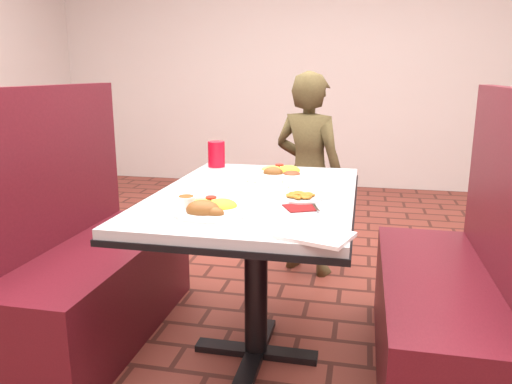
% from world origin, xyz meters
% --- Properties ---
extents(dining_table, '(0.81, 1.21, 0.75)m').
position_xyz_m(dining_table, '(0.00, 0.00, 0.65)').
color(dining_table, silver).
rests_on(dining_table, ground).
extents(booth_bench_left, '(0.47, 1.20, 1.17)m').
position_xyz_m(booth_bench_left, '(-0.80, 0.00, 0.33)').
color(booth_bench_left, maroon).
rests_on(booth_bench_left, ground).
extents(booth_bench_right, '(0.47, 1.20, 1.17)m').
position_xyz_m(booth_bench_right, '(0.80, 0.00, 0.33)').
color(booth_bench_right, maroon).
rests_on(booth_bench_right, ground).
extents(diner_person, '(0.53, 0.45, 1.24)m').
position_xyz_m(diner_person, '(0.11, 1.03, 0.62)').
color(diner_person, brown).
rests_on(diner_person, ground).
extents(near_dinner_plate, '(0.27, 0.27, 0.08)m').
position_xyz_m(near_dinner_plate, '(-0.10, -0.34, 0.78)').
color(near_dinner_plate, white).
rests_on(near_dinner_plate, dining_table).
extents(far_dinner_plate, '(0.28, 0.28, 0.07)m').
position_xyz_m(far_dinner_plate, '(0.05, 0.37, 0.78)').
color(far_dinner_plate, white).
rests_on(far_dinner_plate, dining_table).
extents(plantain_plate, '(0.17, 0.17, 0.03)m').
position_xyz_m(plantain_plate, '(0.20, -0.09, 0.76)').
color(plantain_plate, white).
rests_on(plantain_plate, dining_table).
extents(maroon_napkin, '(0.15, 0.15, 0.00)m').
position_xyz_m(maroon_napkin, '(0.21, -0.21, 0.75)').
color(maroon_napkin, '#630E0F').
rests_on(maroon_napkin, dining_table).
extents(spoon_utensil, '(0.05, 0.13, 0.00)m').
position_xyz_m(spoon_utensil, '(0.26, -0.19, 0.76)').
color(spoon_utensil, silver).
rests_on(spoon_utensil, dining_table).
extents(red_tumbler, '(0.09, 0.09, 0.13)m').
position_xyz_m(red_tumbler, '(-0.32, 0.51, 0.82)').
color(red_tumbler, red).
rests_on(red_tumbler, dining_table).
extents(paper_napkin, '(0.25, 0.21, 0.01)m').
position_xyz_m(paper_napkin, '(0.30, -0.53, 0.76)').
color(paper_napkin, white).
rests_on(paper_napkin, dining_table).
extents(knife_utensil, '(0.05, 0.17, 0.00)m').
position_xyz_m(knife_utensil, '(-0.11, -0.36, 0.76)').
color(knife_utensil, silver).
rests_on(knife_utensil, dining_table).
extents(fork_utensil, '(0.02, 0.16, 0.00)m').
position_xyz_m(fork_utensil, '(-0.08, -0.38, 0.76)').
color(fork_utensil, silver).
rests_on(fork_utensil, dining_table).
extents(lettuce_shreds, '(0.28, 0.32, 0.00)m').
position_xyz_m(lettuce_shreds, '(0.04, 0.06, 0.75)').
color(lettuce_shreds, '#76AF46').
rests_on(lettuce_shreds, dining_table).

